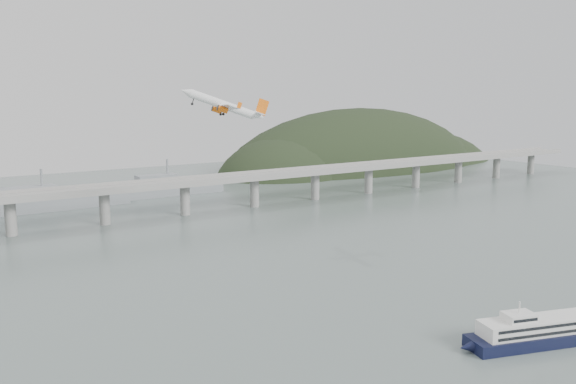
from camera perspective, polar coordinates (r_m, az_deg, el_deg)
ground at (r=210.23m, az=8.53°, el=-11.78°), size 900.00×900.00×0.00m
bridge at (r=373.20m, az=-12.61°, el=0.19°), size 800.00×22.00×23.90m
headland at (r=640.72m, az=7.49°, el=0.72°), size 365.00×155.00×156.00m
ferry at (r=203.32m, az=22.37°, el=-11.99°), size 72.75×29.91×14.12m
airliner at (r=272.16m, az=-5.96°, el=8.04°), size 39.46×36.58×16.19m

